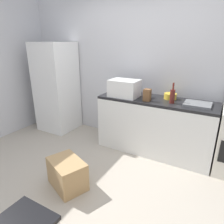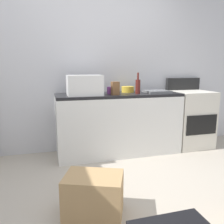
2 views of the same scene
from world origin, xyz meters
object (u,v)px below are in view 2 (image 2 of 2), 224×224
stove_oven (190,118)px  wine_bottle (138,86)px  microwave (84,85)px  coffee_mug (110,90)px  cardboard_box_medium (94,195)px  knife_block (115,88)px  mixing_bowl (128,89)px

stove_oven → wine_bottle: bearing=-173.8°
microwave → wine_bottle: wine_bottle is taller
coffee_mug → cardboard_box_medium: (-0.52, -1.38, -0.77)m
coffee_mug → cardboard_box_medium: size_ratio=0.20×
wine_bottle → knife_block: 0.36m
mixing_bowl → microwave: bearing=-163.2°
stove_oven → wine_bottle: 1.11m
coffee_mug → microwave: bearing=-166.8°
microwave → cardboard_box_medium: 1.56m
wine_bottle → mixing_bowl: 0.24m
mixing_bowl → cardboard_box_medium: size_ratio=0.39×
cardboard_box_medium → knife_block: bearing=65.7°
wine_bottle → mixing_bowl: (-0.08, 0.21, -0.06)m
knife_block → mixing_bowl: knife_block is taller
knife_block → mixing_bowl: bearing=44.4°
cardboard_box_medium → mixing_bowl: bearing=61.0°
microwave → coffee_mug: bearing=13.2°
wine_bottle → coffee_mug: size_ratio=3.00×
stove_oven → cardboard_box_medium: size_ratio=2.24×
stove_oven → knife_block: 1.43m
knife_block → coffee_mug: bearing=103.0°
coffee_mug → mixing_bowl: coffee_mug is taller
mixing_bowl → cardboard_box_medium: (-0.83, -1.50, -0.76)m
stove_oven → coffee_mug: (-1.35, -0.01, 0.48)m
knife_block → wine_bottle: bearing=9.8°
microwave → coffee_mug: microwave is taller
stove_oven → mixing_bowl: (-1.04, 0.11, 0.48)m
microwave → wine_bottle: 0.77m
stove_oven → coffee_mug: bearing=-179.4°
wine_bottle → coffee_mug: (-0.39, 0.09, -0.06)m
mixing_bowl → cardboard_box_medium: 1.88m
microwave → wine_bottle: bearing=-0.2°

